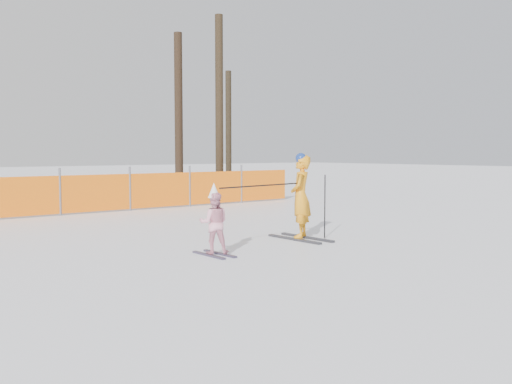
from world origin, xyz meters
The scene contains 6 objects.
ground centered at (0.00, 0.00, 0.00)m, with size 120.00×120.00×0.00m, color white.
adult centered at (1.52, 1.01, 0.82)m, with size 0.68×1.38×1.65m.
child centered at (-0.73, 0.67, 0.54)m, with size 0.61×0.84×1.17m.
ski_poles centered at (0.99, 0.83, 0.90)m, with size 2.59×0.33×1.23m.
safety_fence centered at (-1.65, 7.94, 0.56)m, with size 17.95×0.06×1.25m.
tree_trunks centered at (5.90, 10.94, 3.01)m, with size 1.49×3.26×6.35m.
Camera 1 is at (-5.96, -6.78, 1.66)m, focal length 40.00 mm.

